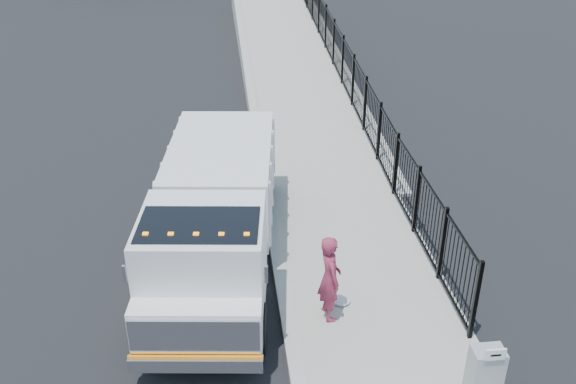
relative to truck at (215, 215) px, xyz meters
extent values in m
plane|color=black|center=(1.43, -1.05, -1.49)|extent=(120.00, 120.00, 0.00)
cube|color=#9E998E|center=(3.35, -3.05, -1.43)|extent=(3.55, 12.00, 0.12)
cube|color=#ADAAA3|center=(1.43, -3.05, -1.41)|extent=(0.30, 12.00, 0.16)
cube|color=#9E998E|center=(3.55, 14.95, -1.49)|extent=(3.95, 24.06, 3.19)
cube|color=black|center=(4.98, 10.95, -0.59)|extent=(0.10, 28.00, 1.80)
cube|color=black|center=(0.05, 0.39, -0.93)|extent=(1.82, 6.99, 0.22)
cube|color=white|center=(-0.23, -1.94, 0.09)|extent=(2.64, 2.50, 2.04)
cube|color=white|center=(-0.38, -3.20, -0.42)|extent=(2.46, 0.99, 1.02)
cube|color=silver|center=(-0.42, -3.58, -0.42)|extent=(2.33, 0.35, 0.87)
cube|color=silver|center=(-0.43, -3.66, -0.93)|extent=(2.45, 0.47, 0.29)
cube|color=orange|center=(-0.43, -3.66, -0.78)|extent=(2.43, 0.33, 0.06)
cube|color=black|center=(-0.26, -2.19, 0.70)|extent=(2.38, 1.57, 0.87)
cube|color=white|center=(0.20, 1.70, 0.09)|extent=(2.92, 4.53, 1.73)
cube|color=silver|center=(-1.61, -2.80, 0.55)|extent=(0.07, 0.07, 0.36)
cube|color=silver|center=(0.92, -3.10, 0.55)|extent=(0.07, 0.07, 0.36)
cube|color=orange|center=(-1.21, -2.44, 1.13)|extent=(0.11, 0.09, 0.06)
cube|color=orange|center=(-0.75, -2.49, 1.13)|extent=(0.11, 0.09, 0.06)
cube|color=orange|center=(-0.30, -2.55, 1.13)|extent=(0.11, 0.09, 0.06)
cube|color=orange|center=(0.16, -2.60, 1.13)|extent=(0.11, 0.09, 0.06)
cube|color=orange|center=(0.61, -2.65, 1.13)|extent=(0.11, 0.09, 0.06)
cylinder|color=black|center=(-1.37, -2.52, -0.98)|extent=(0.44, 1.05, 1.02)
cylinder|color=black|center=(0.75, -2.77, -0.98)|extent=(0.44, 1.05, 1.02)
cylinder|color=black|center=(-0.79, 2.43, -0.98)|extent=(0.44, 1.05, 1.02)
cylinder|color=black|center=(1.33, 2.18, -0.98)|extent=(0.44, 1.05, 1.02)
cylinder|color=black|center=(-0.66, 3.54, -0.98)|extent=(0.44, 1.05, 1.02)
cylinder|color=black|center=(1.46, 3.30, -0.98)|extent=(0.44, 1.05, 1.02)
imported|color=#942B46|center=(2.28, -2.06, -0.40)|extent=(0.54, 0.76, 1.93)
cube|color=gray|center=(4.53, -4.74, -0.74)|extent=(0.55, 0.40, 1.25)
cube|color=white|center=(4.53, -4.96, -0.01)|extent=(0.35, 0.04, 0.22)
ellipsoid|color=silver|center=(2.63, -1.67, -1.32)|extent=(0.40, 0.40, 0.10)
camera|label=1|loc=(0.27, -12.44, 7.39)|focal=40.00mm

